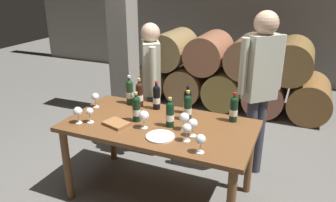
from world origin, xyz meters
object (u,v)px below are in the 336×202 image
Objects in this scene: wine_bottle_1 at (130,92)px; wine_bottle_7 at (188,101)px; wine_glass_6 at (90,112)px; taster_seated_left at (151,79)px; wine_bottle_2 at (156,97)px; wine_glass_7 at (144,116)px; wine_glass_4 at (201,140)px; serving_plate at (160,136)px; wine_glass_2 at (184,118)px; wine_glass_1 at (187,129)px; wine_bottle_4 at (234,109)px; wine_bottle_0 at (139,94)px; wine_bottle_5 at (136,109)px; wine_glass_3 at (78,112)px; dining_table at (159,133)px; wine_bottle_3 at (188,107)px; tasting_notebook at (116,124)px; wine_glass_5 at (95,97)px; sommelier_presenting at (260,81)px; wine_glass_0 at (193,124)px; wine_bottle_6 at (170,114)px.

wine_bottle_1 is 1.08× the size of wine_bottle_7.
wine_bottle_7 is 1.94× the size of wine_glass_6.
wine_glass_6 is 0.95m from taster_seated_left.
wine_bottle_2 is 1.77× the size of wine_glass_7.
wine_glass_4 reaches higher than serving_plate.
wine_glass_1 is at bearing -63.91° from wine_glass_2.
wine_bottle_2 is at bearing -179.26° from wine_bottle_4.
serving_plate is at bearing -48.54° from wine_bottle_0.
wine_bottle_5 reaches higher than wine_glass_3.
wine_glass_1 reaches higher than wine_glass_6.
wine_glass_4 is (0.67, -0.65, -0.02)m from wine_bottle_2.
wine_glass_7 is at bearing -162.33° from wine_glass_2.
dining_table is 5.91× the size of wine_bottle_3.
tasting_notebook is 0.14× the size of taster_seated_left.
wine_bottle_4 is 0.49m from wine_glass_2.
wine_bottle_0 reaches higher than tasting_notebook.
wine_glass_5 is at bearing -175.57° from wine_bottle_3.
dining_table is at bearing 175.01° from wine_glass_2.
wine_bottle_3 is 1.89× the size of wine_glass_1.
wine_glass_1 reaches higher than wine_glass_5.
wine_bottle_7 reaches higher than serving_plate.
taster_seated_left is at bearing 61.86° from wine_glass_5.
taster_seated_left is (-1.18, -0.03, -0.12)m from sommelier_presenting.
wine_bottle_5 is 0.41m from serving_plate.
sommelier_presenting is (0.41, 0.96, 0.18)m from wine_glass_1.
wine_bottle_6 is at bearing 158.49° from wine_glass_0.
wine_bottle_2 is 0.93m from wine_glass_4.
wine_bottle_4 is 0.59m from wine_bottle_6.
wine_bottle_1 reaches higher than wine_glass_1.
wine_bottle_6 is at bearing -116.48° from wine_bottle_3.
wine_bottle_5 is 1.03× the size of wine_bottle_6.
sommelier_presenting reaches higher than dining_table.
serving_plate is (-0.13, -0.21, -0.11)m from wine_glass_2.
wine_bottle_0 is 1.95× the size of wine_glass_5.
wine_glass_5 is 0.71m from wine_glass_7.
wine_glass_4 is at bearing -37.05° from wine_bottle_0.
sommelier_presenting is (0.92, 0.44, 0.16)m from wine_bottle_2.
dining_table is 6.06× the size of wine_bottle_5.
wine_bottle_5 is 0.58m from wine_glass_0.
dining_table is 0.26m from wine_glass_7.
wine_bottle_5 reaches higher than dining_table.
wine_bottle_2 reaches higher than wine_bottle_5.
dining_table is 0.32m from wine_glass_2.
wine_glass_3 is 0.39m from wine_glass_5.
wine_glass_1 is at bearing 3.71° from wine_glass_3.
wine_bottle_5 reaches higher than tasting_notebook.
wine_bottle_1 is 0.35m from wine_glass_5.
wine_bottle_0 is (-0.36, 0.31, 0.22)m from dining_table.
wine_bottle_0 reaches higher than serving_plate.
wine_glass_0 reaches higher than wine_glass_5.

